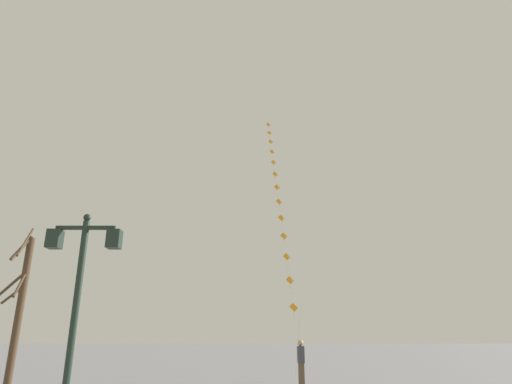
{
  "coord_description": "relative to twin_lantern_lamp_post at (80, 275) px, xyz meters",
  "views": [
    {
      "loc": [
        0.6,
        -1.59,
        1.9
      ],
      "look_at": [
        0.72,
        19.21,
        8.79
      ],
      "focal_mm": 30.24,
      "sensor_mm": 36.0,
      "label": 1
    }
  ],
  "objects": [
    {
      "name": "kite_train",
      "position": [
        5.28,
        18.26,
        7.59
      ],
      "size": [
        1.0,
        16.69,
        20.24
      ],
      "color": "brown",
      "rests_on": "ground_plane"
    },
    {
      "name": "twin_lantern_lamp_post",
      "position": [
        0.0,
        0.0,
        0.0
      ],
      "size": [
        1.56,
        0.28,
        4.4
      ],
      "color": "#1E2D23",
      "rests_on": "ground_plane"
    },
    {
      "name": "kite_flyer",
      "position": [
        5.45,
        8.39,
        -2.17
      ],
      "size": [
        0.25,
        0.61,
        1.71
      ],
      "rotation": [
        0.0,
        0.0,
        1.59
      ],
      "color": "brown",
      "rests_on": "ground_plane"
    },
    {
      "name": "ground_plane",
      "position": [
        3.03,
        12.47,
        -3.07
      ],
      "size": [
        160.0,
        160.0,
        0.0
      ],
      "primitive_type": "plane",
      "color": "gray"
    },
    {
      "name": "bare_tree",
      "position": [
        -2.84,
        3.18,
        -0.6
      ],
      "size": [
        1.58,
        2.03,
        4.85
      ],
      "color": "#4C3826",
      "rests_on": "ground_plane"
    }
  ]
}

